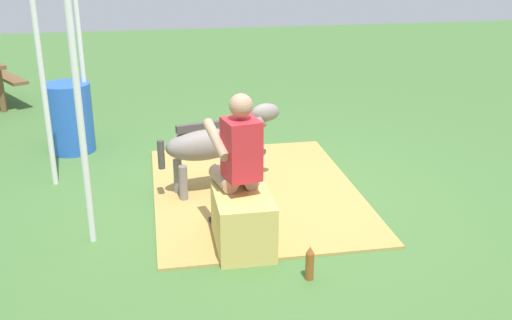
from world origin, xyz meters
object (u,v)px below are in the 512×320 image
(tent_pole_left, at_px, (80,120))
(tent_pole_right, at_px, (82,60))
(person_seated, at_px, (237,159))
(hay_bale, at_px, (243,221))
(soda_bottle, at_px, (310,263))
(water_barrel, at_px, (70,118))
(tent_pole_mid, at_px, (43,83))
(pony_standing, at_px, (213,143))

(tent_pole_left, relative_size, tent_pole_right, 1.00)
(person_seated, bearing_deg, tent_pole_right, 28.65)
(tent_pole_left, distance_m, tent_pole_right, 2.57)
(hay_bale, distance_m, soda_bottle, 0.77)
(water_barrel, distance_m, tent_pole_mid, 1.29)
(hay_bale, xyz_separation_m, tent_pole_mid, (1.78, 1.82, 0.89))
(pony_standing, distance_m, water_barrel, 2.30)
(person_seated, bearing_deg, hay_bale, -171.67)
(person_seated, xyz_separation_m, soda_bottle, (-0.78, -0.46, -0.63))
(tent_pole_left, height_order, tent_pole_right, same)
(water_barrel, xyz_separation_m, tent_pole_left, (-2.50, -0.43, 0.70))
(person_seated, bearing_deg, pony_standing, 4.73)
(soda_bottle, xyz_separation_m, tent_pole_left, (0.97, 1.76, 1.00))
(hay_bale, height_order, tent_pole_mid, tent_pole_mid)
(hay_bale, distance_m, person_seated, 0.54)
(pony_standing, relative_size, tent_pole_mid, 0.58)
(water_barrel, bearing_deg, tent_pole_mid, 175.76)
(tent_pole_right, bearing_deg, tent_pole_left, -175.29)
(water_barrel, bearing_deg, pony_standing, -134.82)
(tent_pole_left, bearing_deg, tent_pole_right, 4.71)
(person_seated, bearing_deg, tent_pole_left, 81.63)
(hay_bale, relative_size, person_seated, 0.52)
(hay_bale, height_order, water_barrel, water_barrel)
(hay_bale, height_order, tent_pole_left, tent_pole_left)
(person_seated, relative_size, pony_standing, 1.04)
(hay_bale, xyz_separation_m, person_seated, (0.16, 0.02, 0.52))
(hay_bale, bearing_deg, pony_standing, 5.21)
(soda_bottle, relative_size, tent_pole_right, 0.13)
(pony_standing, height_order, soda_bottle, pony_standing)
(pony_standing, bearing_deg, soda_bottle, -163.44)
(pony_standing, height_order, tent_pole_left, tent_pole_left)
(person_seated, distance_m, pony_standing, 1.10)
(person_seated, distance_m, soda_bottle, 1.11)
(pony_standing, distance_m, tent_pole_right, 2.27)
(person_seated, relative_size, soda_bottle, 4.68)
(tent_pole_right, xyz_separation_m, tent_pole_mid, (-1.14, 0.29, 0.00))
(person_seated, relative_size, tent_pole_mid, 0.61)
(tent_pole_mid, bearing_deg, tent_pole_right, -14.45)
(hay_bale, bearing_deg, soda_bottle, -144.62)
(person_seated, height_order, tent_pole_left, tent_pole_left)
(tent_pole_right, relative_size, tent_pole_mid, 1.00)
(soda_bottle, distance_m, water_barrel, 4.12)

